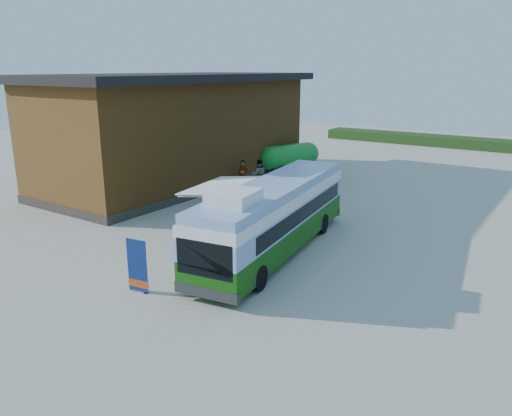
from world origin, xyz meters
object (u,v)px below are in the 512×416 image
Objects in this scene: bus at (274,215)px; picnic_table at (253,217)px; person_a at (243,174)px; person_b at (259,174)px; slurry_tanker at (289,157)px; banner at (138,271)px.

bus is 3.71m from picnic_table.
person_b reaches higher than person_a.
picnic_table is at bearing 131.36° from bus.
slurry_tanker reaches higher than person_a.
person_b is 5.79m from slurry_tanker.
picnic_table is 8.69m from person_b.
banner reaches higher than person_b.
picnic_table is at bearing -71.48° from person_a.
person_b reaches higher than picnic_table.
person_b is (0.93, 0.54, 0.02)m from person_a.
person_a is (-6.31, 15.32, 0.14)m from banner.
slurry_tanker is (-6.43, 21.55, 0.45)m from banner.
picnic_table is 8.78m from person_a.
person_a is at bearing 103.91° from banner.
bus is 12.29m from person_a.
person_b is at bearing 10.11° from person_a.
person_a is at bearing 123.53° from bus.
bus is 2.09× the size of slurry_tanker.
picnic_table is 14.24m from slurry_tanker.
banner reaches higher than person_a.
person_b is at bearing 100.27° from banner.
banner is 8.52m from picnic_table.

